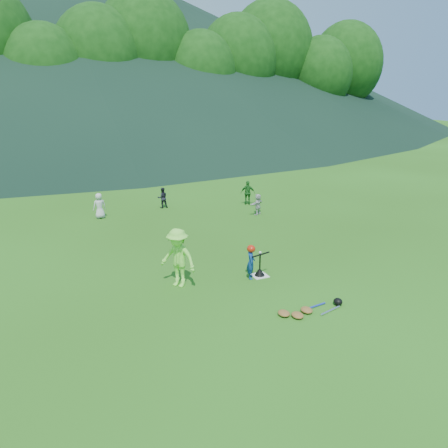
% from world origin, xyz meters
% --- Properties ---
extents(ground, '(120.00, 120.00, 0.00)m').
position_xyz_m(ground, '(0.00, 0.00, 0.00)').
color(ground, '#255212').
rests_on(ground, ground).
extents(home_plate, '(0.45, 0.45, 0.02)m').
position_xyz_m(home_plate, '(0.00, 0.00, 0.01)').
color(home_plate, silver).
rests_on(home_plate, ground).
extents(baseball, '(0.08, 0.08, 0.08)m').
position_xyz_m(baseball, '(0.00, 0.00, 0.74)').
color(baseball, white).
rests_on(baseball, batting_tee).
extents(batter_child, '(0.37, 0.43, 0.99)m').
position_xyz_m(batter_child, '(-0.31, -0.02, 0.50)').
color(batter_child, navy).
rests_on(batter_child, ground).
extents(adult_coach, '(1.15, 1.24, 1.68)m').
position_xyz_m(adult_coach, '(-2.39, 0.37, 0.84)').
color(adult_coach, '#81EE46').
rests_on(adult_coach, ground).
extents(fielder_a, '(0.56, 0.40, 1.09)m').
position_xyz_m(fielder_a, '(-3.22, 8.11, 0.54)').
color(fielder_a, silver).
rests_on(fielder_a, ground).
extents(fielder_b, '(0.49, 0.39, 0.95)m').
position_xyz_m(fielder_b, '(-0.29, 8.61, 0.48)').
color(fielder_b, black).
rests_on(fielder_b, ground).
extents(fielder_c, '(0.72, 0.55, 1.14)m').
position_xyz_m(fielder_c, '(3.55, 7.46, 0.57)').
color(fielder_c, '#1E6420').
rests_on(fielder_c, ground).
extents(fielder_d, '(0.89, 0.64, 0.93)m').
position_xyz_m(fielder_d, '(3.15, 5.77, 0.46)').
color(fielder_d, '#B9B9B9').
rests_on(fielder_d, ground).
extents(batting_tee, '(0.30, 0.30, 0.68)m').
position_xyz_m(batting_tee, '(0.00, 0.00, 0.13)').
color(batting_tee, black).
rests_on(batting_tee, home_plate).
extents(batter_gear, '(0.73, 0.26, 0.35)m').
position_xyz_m(batter_gear, '(-0.29, -0.02, 0.89)').
color(batter_gear, '#B21F0B').
rests_on(batter_gear, ground).
extents(equipment_pile, '(1.80, 0.60, 0.19)m').
position_xyz_m(equipment_pile, '(-0.03, -2.43, 0.07)').
color(equipment_pile, olive).
rests_on(equipment_pile, ground).
extents(outfield_fence, '(70.07, 0.08, 1.33)m').
position_xyz_m(outfield_fence, '(0.00, 28.00, 0.70)').
color(outfield_fence, gray).
rests_on(outfield_fence, ground).
extents(tree_line, '(70.04, 11.40, 14.82)m').
position_xyz_m(tree_line, '(0.20, 33.83, 8.21)').
color(tree_line, '#382314').
rests_on(tree_line, ground).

